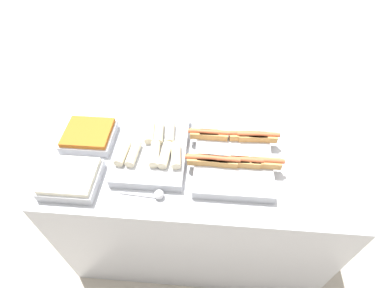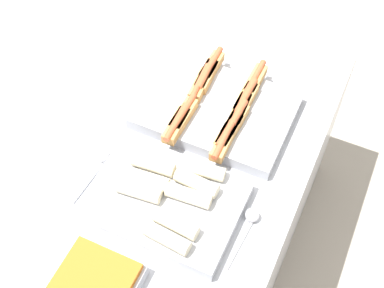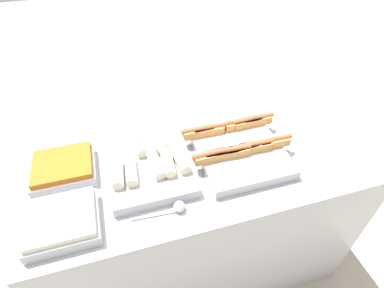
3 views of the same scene
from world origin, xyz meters
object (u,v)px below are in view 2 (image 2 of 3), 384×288
object	(u,v)px
tray_hotdogs	(217,109)
serving_spoon_near	(250,220)
serving_spoon_far	(101,160)
tray_wraps	(166,200)

from	to	relation	value
tray_hotdogs	serving_spoon_near	size ratio (longest dim) A/B	2.48
tray_hotdogs	serving_spoon_near	xyz separation A→B (m)	(-0.35, -0.26, -0.02)
serving_spoon_far	tray_wraps	bearing A→B (deg)	-100.96
tray_hotdogs	serving_spoon_far	xyz separation A→B (m)	(-0.35, 0.26, -0.02)
serving_spoon_near	serving_spoon_far	distance (m)	0.52
tray_hotdogs	tray_wraps	size ratio (longest dim) A/B	1.12
tray_hotdogs	serving_spoon_far	distance (m)	0.44
tray_hotdogs	serving_spoon_near	world-z (taller)	tray_hotdogs
serving_spoon_far	tray_hotdogs	bearing A→B (deg)	-37.18
tray_hotdogs	tray_wraps	distance (m)	0.40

